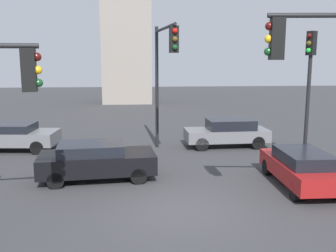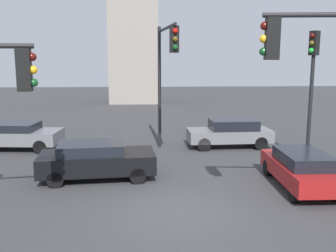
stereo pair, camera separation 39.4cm
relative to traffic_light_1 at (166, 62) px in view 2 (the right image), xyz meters
name	(u,v)px [view 2 (the right image)]	position (x,y,z in m)	size (l,w,h in m)	color
ground_plane	(177,211)	(0.02, -6.30, -4.25)	(97.20, 97.20, 0.00)	#38383A
traffic_light_1	(166,62)	(0.00, 0.00, 0.00)	(0.68, 4.49, 5.89)	black
traffic_light_2	(312,72)	(6.14, -0.94, -0.42)	(0.49, 0.45, 5.53)	black
car_0	(230,133)	(3.33, 1.73, -3.51)	(4.17, 1.80, 1.39)	slate
car_2	(96,159)	(-2.72, -3.01, -3.53)	(4.36, 2.30, 1.36)	black
car_4	(17,135)	(-7.18, 1.85, -3.54)	(4.25, 2.23, 1.30)	slate
car_5	(301,168)	(4.44, -4.44, -3.56)	(1.70, 4.05, 1.30)	maroon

